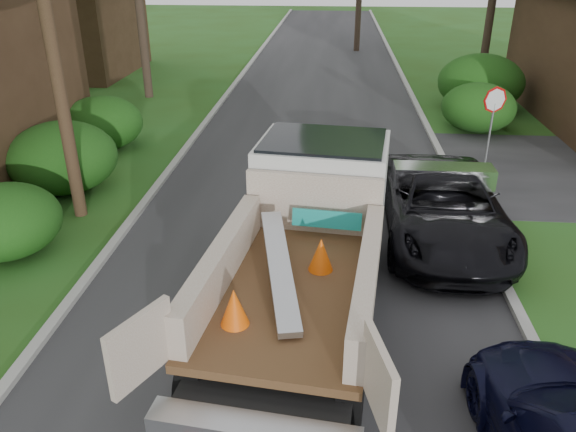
# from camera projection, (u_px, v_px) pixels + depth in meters

# --- Properties ---
(ground) EXTENTS (120.00, 120.00, 0.00)m
(ground) POSITION_uv_depth(u_px,v_px,m) (284.00, 359.00, 9.03)
(ground) COLOR #294D16
(ground) RESTS_ON ground
(road) EXTENTS (8.00, 90.00, 0.02)m
(road) POSITION_uv_depth(u_px,v_px,m) (311.00, 153.00, 18.01)
(road) COLOR #28282B
(road) RESTS_ON ground
(curb_left) EXTENTS (0.20, 90.00, 0.12)m
(curb_left) POSITION_uv_depth(u_px,v_px,m) (186.00, 148.00, 18.29)
(curb_left) COLOR #9E9E99
(curb_left) RESTS_ON ground
(curb_right) EXTENTS (0.20, 90.00, 0.12)m
(curb_right) POSITION_uv_depth(u_px,v_px,m) (441.00, 155.00, 17.69)
(curb_right) COLOR #9E9E99
(curb_right) RESTS_ON ground
(stop_sign) EXTENTS (0.71, 0.32, 2.48)m
(stop_sign) POSITION_uv_depth(u_px,v_px,m) (493.00, 111.00, 15.96)
(stop_sign) COLOR slate
(stop_sign) RESTS_ON ground
(house_left_far) EXTENTS (7.56, 7.56, 6.00)m
(house_left_far) POSITION_uv_depth(u_px,v_px,m) (57.00, 11.00, 28.46)
(house_left_far) COLOR #3B2618
(house_left_far) RESTS_ON ground
(hedge_left_a) EXTENTS (2.34, 2.34, 1.53)m
(hedge_left_a) POSITION_uv_depth(u_px,v_px,m) (4.00, 221.00, 11.85)
(hedge_left_a) COLOR #0D3C0D
(hedge_left_a) RESTS_ON ground
(hedge_left_b) EXTENTS (2.86, 2.86, 1.87)m
(hedge_left_b) POSITION_uv_depth(u_px,v_px,m) (63.00, 157.00, 14.94)
(hedge_left_b) COLOR #0D3C0D
(hedge_left_b) RESTS_ON ground
(hedge_left_c) EXTENTS (2.60, 2.60, 1.70)m
(hedge_left_c) POSITION_uv_depth(u_px,v_px,m) (102.00, 123.00, 18.14)
(hedge_left_c) COLOR #0D3C0D
(hedge_left_c) RESTS_ON ground
(hedge_right_a) EXTENTS (2.60, 2.60, 1.70)m
(hedge_right_a) POSITION_uv_depth(u_px,v_px,m) (479.00, 107.00, 19.91)
(hedge_right_a) COLOR #0D3C0D
(hedge_right_a) RESTS_ON ground
(hedge_right_b) EXTENTS (3.38, 3.38, 2.21)m
(hedge_right_b) POSITION_uv_depth(u_px,v_px,m) (481.00, 82.00, 22.45)
(hedge_right_b) COLOR #0D3C0D
(hedge_right_b) RESTS_ON ground
(flatbed_truck) EXTENTS (3.67, 7.24, 2.64)m
(flatbed_truck) POSITION_uv_depth(u_px,v_px,m) (312.00, 223.00, 10.26)
(flatbed_truck) COLOR black
(flatbed_truck) RESTS_ON ground
(black_pickup) EXTENTS (2.60, 5.59, 1.55)m
(black_pickup) POSITION_uv_depth(u_px,v_px,m) (443.00, 206.00, 12.50)
(black_pickup) COLOR black
(black_pickup) RESTS_ON ground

